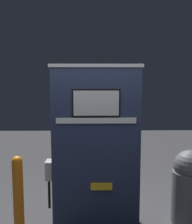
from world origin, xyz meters
The scene contains 3 objects.
gas_pump centered at (0.00, 0.20, 1.07)m, with size 1.20×0.44×2.13m.
safety_bollard centered at (-0.93, -0.13, 0.56)m, with size 0.13×0.13×1.06m.
trash_bin centered at (1.27, 0.26, 0.51)m, with size 0.46×0.46×1.02m.
Camera 1 is at (-0.06, -3.11, 1.93)m, focal length 42.00 mm.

